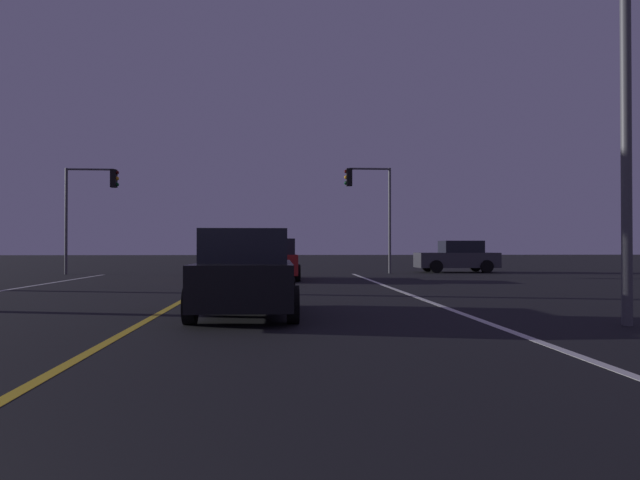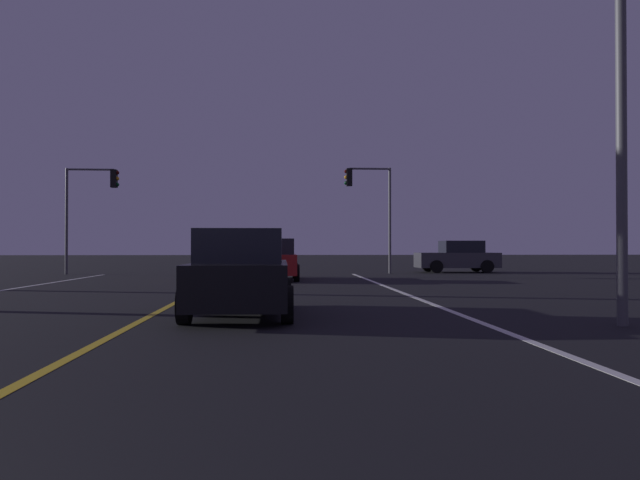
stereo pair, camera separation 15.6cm
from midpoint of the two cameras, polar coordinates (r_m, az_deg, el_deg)
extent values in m
cube|color=silver|center=(12.86, 12.90, -6.73)|extent=(0.16, 34.39, 0.01)
cube|color=gold|center=(12.59, -15.33, -6.85)|extent=(0.16, 34.39, 0.01)
cylinder|color=black|center=(25.81, -6.26, -2.95)|extent=(0.22, 0.68, 0.68)
cylinder|color=black|center=(25.79, -2.26, -2.96)|extent=(0.22, 0.68, 0.68)
cylinder|color=black|center=(23.11, -6.56, -3.22)|extent=(0.22, 0.68, 0.68)
cylinder|color=black|center=(23.09, -2.09, -3.22)|extent=(0.22, 0.68, 0.68)
cube|color=maroon|center=(24.42, -4.29, -2.33)|extent=(1.80, 4.30, 0.80)
cube|color=black|center=(24.16, -4.30, -0.64)|extent=(1.60, 2.10, 0.64)
cube|color=red|center=(22.34, -5.89, -2.23)|extent=(0.24, 0.08, 0.16)
cube|color=red|center=(22.32, -2.81, -2.23)|extent=(0.24, 0.08, 0.16)
cylinder|color=black|center=(31.17, 11.39, -2.55)|extent=(0.68, 0.22, 0.68)
cylinder|color=black|center=(32.91, 10.58, -2.46)|extent=(0.68, 0.22, 0.68)
cylinder|color=black|center=(31.98, 16.07, -2.49)|extent=(0.68, 0.22, 0.68)
cylinder|color=black|center=(33.68, 15.04, -2.40)|extent=(0.68, 0.22, 0.68)
cube|color=#38383D|center=(32.40, 13.28, -1.91)|extent=(4.30, 1.80, 0.80)
cube|color=black|center=(32.47, 13.70, -0.64)|extent=(2.10, 1.60, 0.64)
cube|color=red|center=(32.51, 17.14, -1.72)|extent=(0.08, 0.24, 0.16)
cube|color=red|center=(33.64, 16.41, -1.69)|extent=(0.08, 0.24, 0.16)
cylinder|color=black|center=(13.26, -10.80, -5.10)|extent=(0.22, 0.68, 0.68)
cylinder|color=black|center=(13.16, -2.97, -5.14)|extent=(0.22, 0.68, 0.68)
cylinder|color=black|center=(10.59, -12.62, -6.21)|extent=(0.22, 0.68, 0.68)
cylinder|color=black|center=(10.47, -2.78, -6.29)|extent=(0.22, 0.68, 0.68)
cube|color=black|center=(11.81, -7.27, -4.09)|extent=(1.80, 4.30, 0.80)
cube|color=black|center=(11.54, -7.34, -0.59)|extent=(1.60, 2.10, 0.64)
cube|color=red|center=(9.77, -11.56, -4.20)|extent=(0.24, 0.08, 0.16)
cube|color=red|center=(9.68, -4.49, -4.25)|extent=(0.24, 0.08, 0.16)
cylinder|color=#4C4C51|center=(30.51, 6.95, 1.88)|extent=(0.14, 0.14, 5.46)
cylinder|color=#4C4C51|center=(30.57, 4.98, 6.92)|extent=(2.11, 0.10, 0.10)
cube|color=black|center=(30.38, 3.01, 6.11)|extent=(0.28, 0.36, 0.90)
sphere|color=#3A0605|center=(30.39, 2.71, 6.67)|extent=(0.20, 0.20, 0.20)
sphere|color=orange|center=(30.36, 2.71, 6.11)|extent=(0.20, 0.20, 0.20)
sphere|color=#063816|center=(30.32, 2.71, 5.55)|extent=(0.20, 0.20, 0.20)
cylinder|color=#4C4C51|center=(31.83, -23.28, 1.68)|extent=(0.14, 0.14, 5.30)
cylinder|color=#4C4C51|center=(31.67, -21.28, 6.40)|extent=(2.31, 0.10, 0.10)
cube|color=black|center=(31.29, -19.25, 5.65)|extent=(0.28, 0.36, 0.90)
sphere|color=#3A0605|center=(31.28, -18.97, 6.21)|extent=(0.20, 0.20, 0.20)
sphere|color=orange|center=(31.25, -18.97, 5.66)|extent=(0.20, 0.20, 0.20)
sphere|color=#063816|center=(31.22, -18.97, 5.11)|extent=(0.20, 0.20, 0.20)
cylinder|color=#4C4C51|center=(11.66, 27.57, 10.98)|extent=(0.18, 0.18, 7.41)
camera|label=1|loc=(0.08, -93.69, 0.04)|focal=32.92mm
camera|label=2|loc=(0.08, 86.31, -0.04)|focal=32.92mm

